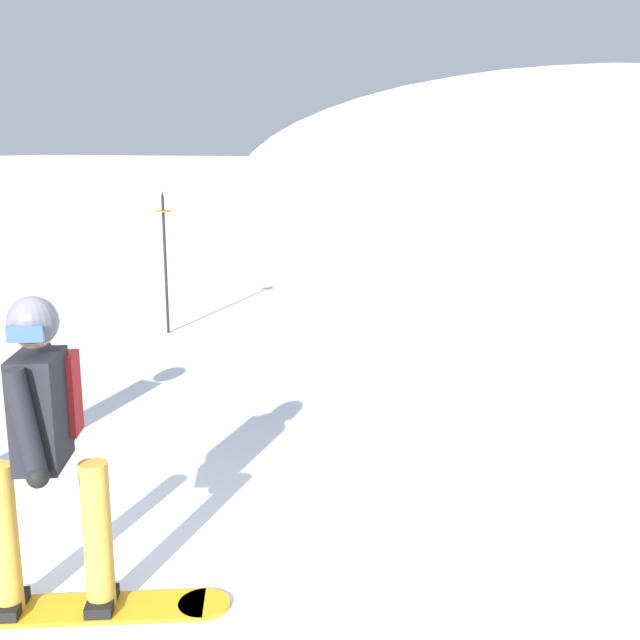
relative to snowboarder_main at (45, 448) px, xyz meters
The scene contains 3 objects.
ridge_peak_main 37.13m from the snowboarder_main, 94.32° to the left, with size 34.91×31.42×11.99m.
snowboarder_main is the anchor object (origin of this frame).
piste_marker_near 6.32m from the snowboarder_main, 122.18° to the left, with size 0.20×0.20×1.87m.
Camera 1 is at (2.81, -2.19, 2.43)m, focal length 43.65 mm.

